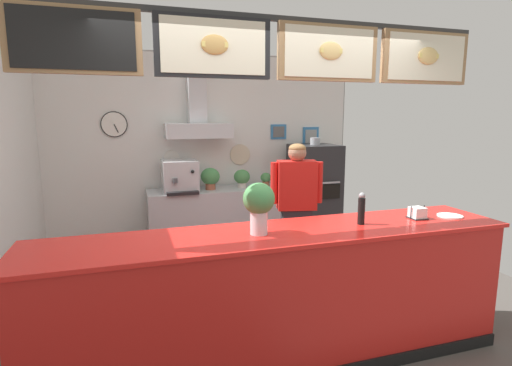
% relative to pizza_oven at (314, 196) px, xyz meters
% --- Properties ---
extents(ground_plane, '(6.43, 6.43, 0.00)m').
position_rel_pizza_oven_xyz_m(ground_plane, '(-1.48, -2.13, -0.74)').
color(ground_plane, '#514C47').
extents(back_wall_assembly, '(4.40, 2.98, 2.75)m').
position_rel_pizza_oven_xyz_m(back_wall_assembly, '(-1.49, 0.39, 0.72)').
color(back_wall_assembly, gray).
rests_on(back_wall_assembly, ground_plane).
extents(service_counter, '(3.63, 0.70, 1.05)m').
position_rel_pizza_oven_xyz_m(service_counter, '(-1.48, -2.50, -0.22)').
color(service_counter, red).
rests_on(service_counter, ground_plane).
extents(back_prep_counter, '(1.88, 0.58, 0.90)m').
position_rel_pizza_oven_xyz_m(back_prep_counter, '(-1.39, 0.15, -0.30)').
color(back_prep_counter, '#B7BABF').
rests_on(back_prep_counter, ground_plane).
extents(pizza_oven, '(0.63, 0.67, 1.58)m').
position_rel_pizza_oven_xyz_m(pizza_oven, '(0.00, 0.00, 0.00)').
color(pizza_oven, '#232326').
rests_on(pizza_oven, ground_plane).
extents(shop_worker, '(0.57, 0.31, 1.60)m').
position_rel_pizza_oven_xyz_m(shop_worker, '(-0.77, -1.14, 0.11)').
color(shop_worker, '#232328').
rests_on(shop_worker, ground_plane).
extents(espresso_machine, '(0.45, 0.53, 0.41)m').
position_rel_pizza_oven_xyz_m(espresso_machine, '(-1.90, 0.12, 0.36)').
color(espresso_machine, silver).
rests_on(espresso_machine, back_prep_counter).
extents(potted_thyme, '(0.26, 0.26, 0.29)m').
position_rel_pizza_oven_xyz_m(potted_thyme, '(-1.49, 0.14, 0.32)').
color(potted_thyme, '#9E563D').
rests_on(potted_thyme, back_prep_counter).
extents(potted_basil, '(0.22, 0.22, 0.25)m').
position_rel_pizza_oven_xyz_m(potted_basil, '(-1.05, 0.13, 0.30)').
color(potted_basil, beige).
rests_on(potted_basil, back_prep_counter).
extents(potted_oregano, '(0.15, 0.15, 0.19)m').
position_rel_pizza_oven_xyz_m(potted_oregano, '(-0.68, 0.16, 0.26)').
color(potted_oregano, '#9E563D').
rests_on(potted_oregano, back_prep_counter).
extents(condiment_plate, '(0.21, 0.21, 0.01)m').
position_rel_pizza_oven_xyz_m(condiment_plate, '(0.05, -2.52, 0.31)').
color(condiment_plate, white).
rests_on(condiment_plate, service_counter).
extents(napkin_holder, '(0.14, 0.13, 0.11)m').
position_rel_pizza_oven_xyz_m(napkin_holder, '(-0.26, -2.49, 0.35)').
color(napkin_holder, '#262628').
rests_on(napkin_holder, service_counter).
extents(pepper_grinder, '(0.06, 0.06, 0.26)m').
position_rel_pizza_oven_xyz_m(pepper_grinder, '(-0.80, -2.50, 0.43)').
color(pepper_grinder, black).
rests_on(pepper_grinder, service_counter).
extents(basil_vase, '(0.23, 0.23, 0.38)m').
position_rel_pizza_oven_xyz_m(basil_vase, '(-1.65, -2.51, 0.52)').
color(basil_vase, silver).
rests_on(basil_vase, service_counter).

